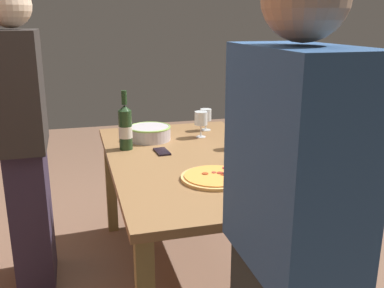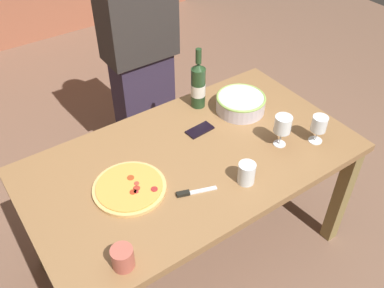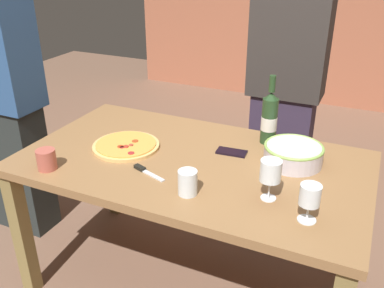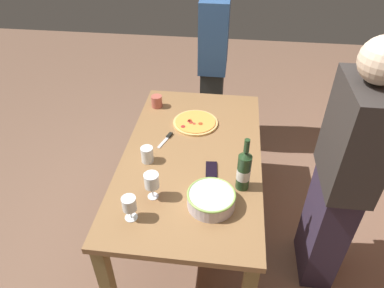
{
  "view_description": "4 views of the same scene",
  "coord_description": "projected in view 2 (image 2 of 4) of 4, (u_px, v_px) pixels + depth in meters",
  "views": [
    {
      "loc": [
        -2.2,
        0.61,
        1.49
      ],
      "look_at": [
        0.0,
        0.0,
        0.83
      ],
      "focal_mm": 40.7,
      "sensor_mm": 36.0,
      "label": 1
    },
    {
      "loc": [
        -0.85,
        -1.22,
        2.12
      ],
      "look_at": [
        0.0,
        0.0,
        0.83
      ],
      "focal_mm": 39.32,
      "sensor_mm": 36.0,
      "label": 2
    },
    {
      "loc": [
        0.72,
        -1.58,
        1.67
      ],
      "look_at": [
        0.0,
        0.0,
        0.83
      ],
      "focal_mm": 39.41,
      "sensor_mm": 36.0,
      "label": 3
    },
    {
      "loc": [
        1.77,
        0.22,
        2.21
      ],
      "look_at": [
        0.0,
        0.0,
        0.83
      ],
      "focal_mm": 32.77,
      "sensor_mm": 36.0,
      "label": 4
    }
  ],
  "objects": [
    {
      "name": "cell_phone",
      "position": [
        200.0,
        130.0,
        2.17
      ],
      "size": [
        0.15,
        0.08,
        0.01
      ],
      "primitive_type": "cube",
      "rotation": [
        0.0,
        0.0,
        1.65
      ],
      "color": "black",
      "rests_on": "dining_table"
    },
    {
      "name": "wine_glass_by_bottle",
      "position": [
        283.0,
        126.0,
        2.01
      ],
      "size": [
        0.08,
        0.08,
        0.17
      ],
      "color": "white",
      "rests_on": "dining_table"
    },
    {
      "name": "ground_plane",
      "position": [
        192.0,
        249.0,
        2.51
      ],
      "size": [
        8.0,
        8.0,
        0.0
      ],
      "primitive_type": "plane",
      "color": "brown"
    },
    {
      "name": "dining_table",
      "position": [
        192.0,
        170.0,
        2.08
      ],
      "size": [
        1.6,
        0.9,
        0.75
      ],
      "color": "olive",
      "rests_on": "ground"
    },
    {
      "name": "pizza",
      "position": [
        130.0,
        188.0,
        1.85
      ],
      "size": [
        0.33,
        0.33,
        0.02
      ],
      "color": "#E3B066",
      "rests_on": "dining_table"
    },
    {
      "name": "person_host",
      "position": [
        140.0,
        53.0,
        2.6
      ],
      "size": [
        0.44,
        0.24,
        1.67
      ],
      "rotation": [
        0.0,
        0.0,
        -1.82
      ],
      "color": "#31273B",
      "rests_on": "ground"
    },
    {
      "name": "pizza_knife",
      "position": [
        191.0,
        192.0,
        1.84
      ],
      "size": [
        0.18,
        0.08,
        0.02
      ],
      "color": "silver",
      "rests_on": "dining_table"
    },
    {
      "name": "cup_amber",
      "position": [
        123.0,
        258.0,
        1.54
      ],
      "size": [
        0.09,
        0.09,
        0.09
      ],
      "primitive_type": "cylinder",
      "color": "#B85949",
      "rests_on": "dining_table"
    },
    {
      "name": "cup_ceramic",
      "position": [
        246.0,
        173.0,
        1.86
      ],
      "size": [
        0.08,
        0.08,
        0.1
      ],
      "primitive_type": "cylinder",
      "color": "white",
      "rests_on": "dining_table"
    },
    {
      "name": "serving_bowl",
      "position": [
        241.0,
        103.0,
        2.28
      ],
      "size": [
        0.27,
        0.27,
        0.09
      ],
      "color": "silver",
      "rests_on": "dining_table"
    },
    {
      "name": "wine_glass_near_pizza",
      "position": [
        319.0,
        124.0,
        2.04
      ],
      "size": [
        0.08,
        0.08,
        0.15
      ],
      "color": "white",
      "rests_on": "dining_table"
    },
    {
      "name": "wine_bottle",
      "position": [
        198.0,
        85.0,
        2.25
      ],
      "size": [
        0.08,
        0.08,
        0.35
      ],
      "color": "#223D1F",
      "rests_on": "dining_table"
    }
  ]
}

